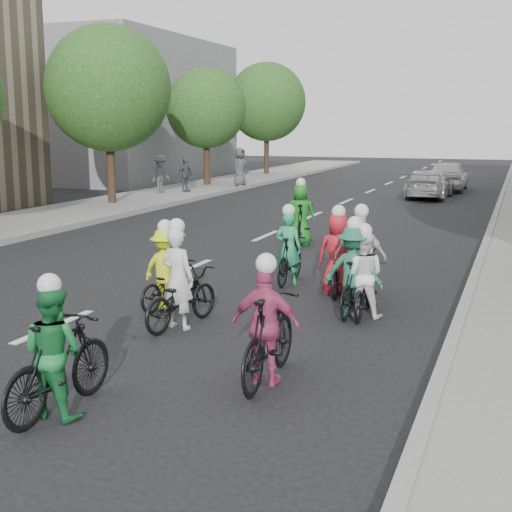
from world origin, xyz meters
The scene contains 23 objects.
ground centered at (0.00, 0.00, 0.00)m, with size 120.00×120.00×0.00m, color black.
sidewalk_left centered at (-8.00, 10.00, 0.07)m, with size 4.00×80.00×0.15m, color gray.
curb_left centered at (-6.05, 10.00, 0.09)m, with size 0.18×80.00×0.18m, color #999993.
curb_right centered at (6.05, 10.00, 0.09)m, with size 0.18×80.00×0.18m, color #999993.
bldg_sw centered at (-16.00, 28.00, 4.00)m, with size 10.00×14.00×8.00m, color slate.
tree_l_3 centered at (-8.20, 15.00, 4.52)m, with size 4.80×4.80×6.93m.
tree_l_4 centered at (-8.20, 24.00, 3.96)m, with size 4.00×4.00×5.97m.
tree_l_5 centered at (-8.20, 33.00, 4.52)m, with size 4.80×4.80×6.93m.
cyclist_0 centered at (1.89, 0.71, 0.56)m, with size 0.94×1.85×1.75m.
cyclist_1 centered at (2.17, -2.87, 0.62)m, with size 0.74×1.84×1.61m.
cyclist_2 centered at (1.15, 1.69, 0.57)m, with size 1.00×1.61×1.57m.
cyclist_3 centered at (4.02, -1.16, 0.63)m, with size 0.88×1.89×1.65m.
cyclist_4 centered at (3.67, 3.82, 0.59)m, with size 0.80×1.76×1.70m.
cyclist_5 centered at (2.54, 4.31, 0.57)m, with size 0.54×1.61×1.62m.
cyclist_6 centered at (4.46, 2.37, 0.56)m, with size 0.72×1.65×1.58m.
cyclist_7 centered at (4.30, 2.34, 0.65)m, with size 1.02×1.63×1.69m.
cyclist_8 centered at (4.18, 3.45, 0.61)m, with size 0.96×1.74×1.77m.
cyclist_9 centered at (1.37, 8.96, 0.67)m, with size 0.88×1.92×1.78m.
follow_car_lead centered at (3.06, 22.60, 0.61)m, with size 1.70×4.19×1.22m, color #AAA9AE.
follow_car_trail centered at (3.44, 26.65, 0.73)m, with size 1.72×4.29×1.46m, color silver.
spectator_0 centered at (-8.27, 19.18, 0.98)m, with size 1.07×0.62×1.66m, color #50525D.
spectator_1 centered at (-7.50, 20.07, 0.92)m, with size 0.90×0.38×1.54m, color #4E4E5B.
spectator_2 centered at (-6.30, 23.78, 1.09)m, with size 0.92×0.60×1.88m, color #494A55.
Camera 1 is at (6.84, -9.12, 3.17)m, focal length 50.00 mm.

